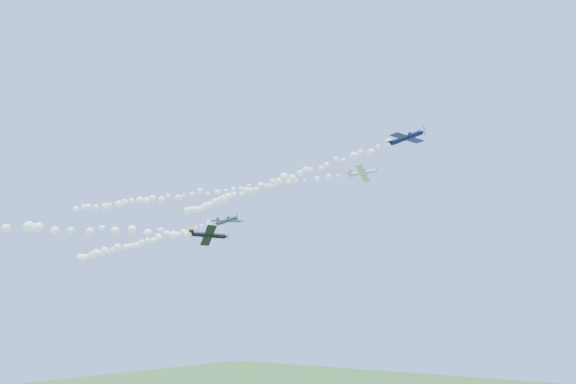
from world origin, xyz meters
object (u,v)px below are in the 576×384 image
Objects in this scene: plane_grey at (227,221)px; plane_black at (208,235)px; plane_white at (363,173)px; plane_navy at (407,137)px.

plane_black is (1.72, -6.38, -3.79)m from plane_grey.
plane_white is at bearing 57.30° from plane_grey.
plane_grey is at bearing -146.00° from plane_white.
plane_black is at bearing -64.74° from plane_grey.
plane_navy is 1.06× the size of plane_black.
plane_navy is 38.01m from plane_black.
plane_navy is at bearing -33.20° from plane_black.
plane_white is 29.72m from plane_grey.
plane_grey is (-18.75, -20.23, -11.07)m from plane_white.
plane_black is at bearing -145.42° from plane_navy.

